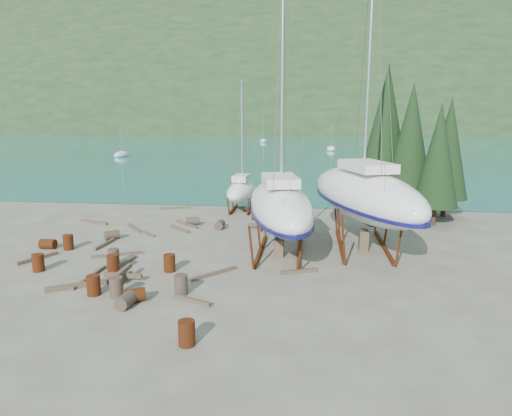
# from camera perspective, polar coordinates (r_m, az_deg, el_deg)

# --- Properties ---
(ground) EXTENTS (600.00, 600.00, 0.00)m
(ground) POSITION_cam_1_polar(r_m,az_deg,el_deg) (24.52, -5.82, -6.73)
(ground) COLOR #5C5348
(ground) RESTS_ON ground
(bay_water) EXTENTS (700.00, 700.00, 0.00)m
(bay_water) POSITION_cam_1_polar(r_m,az_deg,el_deg) (337.86, 5.80, 10.14)
(bay_water) COLOR teal
(bay_water) RESTS_ON ground
(far_hill) EXTENTS (800.00, 360.00, 110.00)m
(far_hill) POSITION_cam_1_polar(r_m,az_deg,el_deg) (342.85, 5.81, 10.16)
(far_hill) COLOR black
(far_hill) RESTS_ON ground
(far_house_left) EXTENTS (6.60, 5.60, 5.60)m
(far_house_left) POSITION_cam_1_polar(r_m,az_deg,el_deg) (222.52, -10.60, 10.09)
(far_house_left) COLOR beige
(far_house_left) RESTS_ON ground
(far_house_center) EXTENTS (6.60, 5.60, 5.60)m
(far_house_center) POSITION_cam_1_polar(r_m,az_deg,el_deg) (214.26, -0.16, 10.23)
(far_house_center) COLOR beige
(far_house_center) RESTS_ON ground
(far_house_right) EXTENTS (6.60, 5.60, 5.60)m
(far_house_right) POSITION_cam_1_polar(r_m,az_deg,el_deg) (214.23, 13.45, 9.92)
(far_house_right) COLOR beige
(far_house_right) RESTS_ON ground
(cypress_near_right) EXTENTS (3.60, 3.60, 10.00)m
(cypress_near_right) POSITION_cam_1_polar(r_m,az_deg,el_deg) (35.56, 18.75, 7.91)
(cypress_near_right) COLOR black
(cypress_near_right) RESTS_ON ground
(cypress_mid_right) EXTENTS (3.06, 3.06, 8.50)m
(cypress_mid_right) POSITION_cam_1_polar(r_m,az_deg,el_deg) (34.03, 21.83, 6.09)
(cypress_mid_right) COLOR black
(cypress_mid_right) RESTS_ON ground
(cypress_back_left) EXTENTS (4.14, 4.14, 11.50)m
(cypress_back_left) POSITION_cam_1_polar(r_m,az_deg,el_deg) (37.21, 15.91, 9.55)
(cypress_back_left) COLOR black
(cypress_back_left) RESTS_ON ground
(cypress_far_right) EXTENTS (3.24, 3.24, 9.00)m
(cypress_far_right) POSITION_cam_1_polar(r_m,az_deg,el_deg) (37.29, 22.92, 6.86)
(cypress_far_right) COLOR black
(cypress_far_right) RESTS_ON ground
(moored_boat_left) EXTENTS (2.00, 5.00, 6.05)m
(moored_boat_left) POSITION_cam_1_polar(r_m,az_deg,el_deg) (90.16, -16.47, 6.41)
(moored_boat_left) COLOR white
(moored_boat_left) RESTS_ON ground
(moored_boat_mid) EXTENTS (2.00, 5.00, 6.05)m
(moored_boat_mid) POSITION_cam_1_polar(r_m,az_deg,el_deg) (103.10, 9.36, 7.31)
(moored_boat_mid) COLOR white
(moored_boat_mid) RESTS_ON ground
(moored_boat_far) EXTENTS (2.00, 5.00, 6.05)m
(moored_boat_far) POSITION_cam_1_polar(r_m,az_deg,el_deg) (133.57, 0.94, 8.38)
(moored_boat_far) COLOR white
(moored_boat_far) RESTS_ON ground
(large_sailboat_near) EXTENTS (5.17, 11.26, 17.11)m
(large_sailboat_near) POSITION_cam_1_polar(r_m,az_deg,el_deg) (25.29, 3.05, 0.34)
(large_sailboat_near) COLOR white
(large_sailboat_near) RESTS_ON ground
(large_sailboat_far) EXTENTS (7.39, 12.91, 19.61)m
(large_sailboat_far) POSITION_cam_1_polar(r_m,az_deg,el_deg) (27.02, 13.39, 1.72)
(large_sailboat_far) COLOR white
(large_sailboat_far) RESTS_ON ground
(small_sailboat_shore) EXTENTS (2.41, 6.56, 10.32)m
(small_sailboat_shore) POSITION_cam_1_polar(r_m,az_deg,el_deg) (36.96, -1.80, 2.25)
(small_sailboat_shore) COLOR white
(small_sailboat_shore) RESTS_ON ground
(worker) EXTENTS (0.49, 0.73, 1.96)m
(worker) POSITION_cam_1_polar(r_m,az_deg,el_deg) (25.58, 2.76, -3.62)
(worker) COLOR #111E4E
(worker) RESTS_ON ground
(drum_0) EXTENTS (0.58, 0.58, 0.88)m
(drum_0) POSITION_cam_1_polar(r_m,az_deg,el_deg) (25.34, -25.57, -6.18)
(drum_0) COLOR #5F2B10
(drum_0) RESTS_ON ground
(drum_1) EXTENTS (0.68, 0.94, 0.58)m
(drum_1) POSITION_cam_1_polar(r_m,az_deg,el_deg) (19.55, -16.00, -11.07)
(drum_1) COLOR #2D2823
(drum_1) RESTS_ON ground
(drum_2) EXTENTS (0.89, 0.60, 0.58)m
(drum_2) POSITION_cam_1_polar(r_m,az_deg,el_deg) (29.29, -24.56, -4.11)
(drum_2) COLOR #5F2B10
(drum_2) RESTS_ON ground
(drum_3) EXTENTS (0.58, 0.58, 0.88)m
(drum_3) POSITION_cam_1_polar(r_m,az_deg,el_deg) (21.18, -19.64, -9.08)
(drum_3) COLOR #5F2B10
(drum_3) RESTS_ON ground
(drum_4) EXTENTS (0.95, 0.69, 0.58)m
(drum_4) POSITION_cam_1_polar(r_m,az_deg,el_deg) (34.00, 0.25, -0.99)
(drum_4) COLOR #5F2B10
(drum_4) RESTS_ON ground
(drum_5) EXTENTS (0.58, 0.58, 0.88)m
(drum_5) POSITION_cam_1_polar(r_m,az_deg,el_deg) (20.64, -17.06, -9.46)
(drum_5) COLOR #2D2823
(drum_5) RESTS_ON ground
(drum_7) EXTENTS (0.58, 0.58, 0.88)m
(drum_7) POSITION_cam_1_polar(r_m,az_deg,el_deg) (16.11, -8.66, -15.20)
(drum_7) COLOR #5F2B10
(drum_7) RESTS_ON ground
(drum_8) EXTENTS (0.58, 0.58, 0.88)m
(drum_8) POSITION_cam_1_polar(r_m,az_deg,el_deg) (28.61, -22.41, -3.97)
(drum_8) COLOR #5F2B10
(drum_8) RESTS_ON ground
(drum_9) EXTENTS (0.97, 0.73, 0.58)m
(drum_9) POSITION_cam_1_polar(r_m,az_deg,el_deg) (32.63, -7.91, -1.64)
(drum_9) COLOR #2D2823
(drum_9) RESTS_ON ground
(drum_10) EXTENTS (0.58, 0.58, 0.88)m
(drum_10) POSITION_cam_1_polar(r_m,az_deg,el_deg) (23.84, -17.45, -6.63)
(drum_10) COLOR #5F2B10
(drum_10) RESTS_ON ground
(drum_11) EXTENTS (0.62, 0.90, 0.58)m
(drum_11) POSITION_cam_1_polar(r_m,az_deg,el_deg) (31.37, -4.54, -2.10)
(drum_11) COLOR #2D2823
(drum_11) RESTS_ON ground
(drum_12) EXTENTS (1.05, 0.93, 0.58)m
(drum_12) POSITION_cam_1_polar(r_m,az_deg,el_deg) (20.00, -14.95, -10.49)
(drum_12) COLOR #5F2B10
(drum_12) RESTS_ON ground
(drum_14) EXTENTS (0.58, 0.58, 0.88)m
(drum_14) POSITION_cam_1_polar(r_m,az_deg,el_deg) (23.25, -10.76, -6.76)
(drum_14) COLOR #5F2B10
(drum_14) RESTS_ON ground
(drum_15) EXTENTS (1.05, 1.01, 0.58)m
(drum_15) POSITION_cam_1_polar(r_m,az_deg,el_deg) (30.03, -17.55, -3.23)
(drum_15) COLOR #2D2823
(drum_15) RESTS_ON ground
(drum_16) EXTENTS (0.58, 0.58, 0.88)m
(drum_16) POSITION_cam_1_polar(r_m,az_deg,el_deg) (24.86, -17.37, -5.89)
(drum_16) COLOR #2D2823
(drum_16) RESTS_ON ground
(drum_17) EXTENTS (0.58, 0.58, 0.88)m
(drum_17) POSITION_cam_1_polar(r_m,az_deg,el_deg) (20.31, -9.36, -9.43)
(drum_17) COLOR #2D2823
(drum_17) RESTS_ON ground
(timber_1) EXTENTS (1.80, 0.84, 0.19)m
(timber_1) POSITION_cam_1_polar(r_m,az_deg,el_deg) (22.81, 5.45, -7.88)
(timber_1) COLOR brown
(timber_1) RESTS_ON ground
(timber_2) EXTENTS (2.48, 1.09, 0.19)m
(timber_2) POSITION_cam_1_polar(r_m,az_deg,el_deg) (34.93, -19.61, -1.67)
(timber_2) COLOR brown
(timber_2) RESTS_ON ground
(timber_3) EXTENTS (0.24, 3.13, 0.15)m
(timber_3) POSITION_cam_1_polar(r_m,az_deg,el_deg) (23.38, -20.09, -8.12)
(timber_3) COLOR brown
(timber_3) RESTS_ON ground
(timber_4) EXTENTS (0.34, 2.21, 0.17)m
(timber_4) POSITION_cam_1_polar(r_m,az_deg,el_deg) (28.76, -18.44, -4.34)
(timber_4) COLOR brown
(timber_4) RESTS_ON ground
(timber_5) EXTENTS (2.10, 2.34, 0.16)m
(timber_5) POSITION_cam_1_polar(r_m,az_deg,el_deg) (22.49, -5.53, -8.21)
(timber_5) COLOR brown
(timber_5) RESTS_ON ground
(timber_6) EXTENTS (1.32, 1.31, 0.19)m
(timber_6) POSITION_cam_1_polar(r_m,az_deg,el_deg) (33.76, 1.63, -1.43)
(timber_6) COLOR brown
(timber_6) RESTS_ON ground
(timber_7) EXTENTS (1.75, 0.91, 0.17)m
(timber_7) POSITION_cam_1_polar(r_m,az_deg,el_deg) (19.54, -7.97, -11.37)
(timber_7) COLOR brown
(timber_7) RESTS_ON ground
(timber_8) EXTENTS (1.74, 1.61, 0.19)m
(timber_8) POSITION_cam_1_polar(r_m,az_deg,el_deg) (31.30, -9.50, -2.62)
(timber_8) COLOR brown
(timber_8) RESTS_ON ground
(timber_9) EXTENTS (2.34, 0.94, 0.15)m
(timber_9) POSITION_cam_1_polar(r_m,az_deg,el_deg) (38.55, -10.01, -0.00)
(timber_9) COLOR brown
(timber_9) RESTS_ON ground
(timber_10) EXTENTS (2.13, 2.04, 0.16)m
(timber_10) POSITION_cam_1_polar(r_m,az_deg,el_deg) (32.73, -8.69, -1.99)
(timber_10) COLOR brown
(timber_10) RESTS_ON ground
(timber_11) EXTENTS (2.51, 1.36, 0.15)m
(timber_11) POSITION_cam_1_polar(r_m,az_deg,el_deg) (26.51, -17.01, -5.61)
(timber_11) COLOR brown
(timber_11) RESTS_ON ground
(timber_12) EXTENTS (0.40, 1.93, 0.17)m
(timber_12) POSITION_cam_1_polar(r_m,az_deg,el_deg) (25.07, -15.91, -6.51)
(timber_12) COLOR brown
(timber_12) RESTS_ON ground
(timber_14) EXTENTS (1.18, 2.21, 0.18)m
(timber_14) POSITION_cam_1_polar(r_m,az_deg,el_deg) (27.39, -25.61, -5.67)
(timber_14) COLOR brown
(timber_14) RESTS_ON ground
(timber_15) EXTENTS (2.37, 2.08, 0.15)m
(timber_15) POSITION_cam_1_polar(r_m,az_deg,el_deg) (31.20, -14.02, -2.90)
(timber_15) COLOR brown
(timber_15) RESTS_ON ground
(timber_16) EXTENTS (2.61, 1.70, 0.23)m
(timber_16) POSITION_cam_1_polar(r_m,az_deg,el_deg) (22.37, -21.17, -8.99)
(timber_16) COLOR brown
(timber_16) RESTS_ON ground
(timber_17) EXTENTS (1.74, 2.09, 0.16)m
(timber_17) POSITION_cam_1_polar(r_m,az_deg,el_deg) (32.35, -15.00, -2.42)
(timber_17) COLOR brown
(timber_17) RESTS_ON ground
(timber_pile_fore) EXTENTS (1.80, 1.80, 0.60)m
(timber_pile_fore) POSITION_cam_1_polar(r_m,az_deg,el_deg) (22.44, -16.28, -8.08)
(timber_pile_fore) COLOR brown
(timber_pile_fore) RESTS_ON ground
(timber_pile_aft) EXTENTS (1.80, 1.80, 0.60)m
(timber_pile_aft) POSITION_cam_1_polar(r_m,az_deg,el_deg) (31.17, 0.59, -2.13)
(timber_pile_aft) COLOR brown
(timber_pile_aft) RESTS_ON ground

